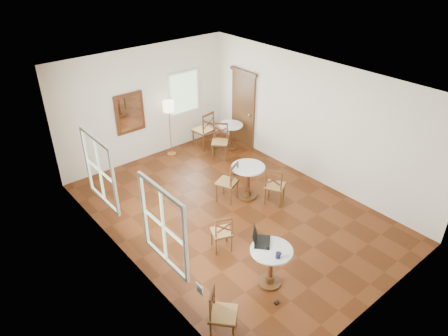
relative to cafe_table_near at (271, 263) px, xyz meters
name	(u,v)px	position (x,y,z in m)	size (l,w,h in m)	color
ground	(233,212)	(0.90, 2.04, -0.48)	(7.00, 7.00, 0.00)	#50230D
room_shell	(223,132)	(0.84, 2.31, 1.41)	(5.02, 7.02, 3.01)	silver
cafe_table_near	(271,263)	(0.00, 0.00, 0.00)	(0.73, 0.73, 0.78)	#4B2A12
cafe_table_mid	(248,178)	(1.57, 2.28, 0.02)	(0.77, 0.77, 0.81)	#4B2A12
cafe_table_back	(231,134)	(2.89, 4.43, -0.03)	(0.69, 0.69, 0.73)	#4B2A12
chair_near_a	(222,232)	(-0.07, 1.24, -0.07)	(0.50, 0.50, 0.83)	#4B2A12
chair_near_b	(222,313)	(-1.33, -0.28, -0.03)	(0.59, 0.59, 0.91)	#4B2A12
chair_mid_a	(228,182)	(1.14, 2.48, 0.00)	(0.58, 0.58, 0.96)	#4B2A12
chair_mid_b	(275,186)	(1.86, 1.70, -0.02)	(0.58, 0.58, 0.93)	#4B2A12
chair_back_a	(204,130)	(2.35, 4.95, 0.06)	(0.57, 0.57, 1.09)	#4B2A12
chair_back_b	(220,141)	(2.32, 4.19, 0.00)	(0.63, 0.63, 0.96)	#4B2A12
floor_lamp	(169,110)	(1.38, 5.19, 0.84)	(0.30, 0.30, 1.56)	#BF8C3F
laptop	(259,239)	(-0.03, 0.28, 0.36)	(0.48, 0.48, 0.27)	black
mouse	(267,248)	(-0.04, 0.07, 0.32)	(0.11, 0.07, 0.04)	black
navy_mug	(278,255)	(-0.06, -0.20, 0.35)	(0.13, 0.08, 0.10)	black
water_glass	(280,253)	(0.01, -0.18, 0.34)	(0.06, 0.06, 0.09)	white
power_adapter	(277,303)	(-0.24, -0.42, -0.46)	(0.09, 0.05, 0.03)	black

